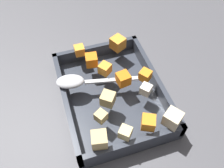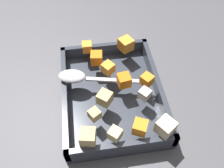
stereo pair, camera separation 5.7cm
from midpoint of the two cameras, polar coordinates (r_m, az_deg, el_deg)
The scene contains 16 objects.
ground_plane at distance 0.63m, azimuth 3.28°, elevation -2.53°, with size 4.00×4.00×0.00m, color #4C4C51.
baking_dish at distance 0.61m, azimuth 2.68°, elevation -2.91°, with size 0.31×0.24×0.05m.
carrot_chunk_under_handle at distance 0.51m, azimuth 9.94°, elevation -10.33°, with size 0.03×0.03×0.03m, color orange.
carrot_chunk_center at distance 0.59m, azimuth 11.07°, elevation 0.83°, with size 0.03×0.03×0.03m, color orange.
carrot_chunk_mid_right at distance 0.62m, azimuth -1.06°, elevation 6.06°, with size 0.03×0.03×0.03m, color orange.
carrot_chunk_corner_nw at distance 0.57m, azimuth 5.71°, elevation 0.70°, with size 0.03×0.03×0.03m, color orange.
carrot_chunk_corner_sw at distance 0.65m, azimuth -3.45°, elevation 8.65°, with size 0.03×0.03×0.03m, color orange.
carrot_chunk_near_spoon at distance 0.60m, azimuth 1.77°, elevation 3.65°, with size 0.03×0.03×0.03m, color orange.
carrot_chunk_mid_left at distance 0.66m, azimuth 5.84°, elevation 9.26°, with size 0.03×0.03×0.03m, color orange.
potato_chunk_heap_top at distance 0.50m, azimuth 4.04°, elevation -11.98°, with size 0.02×0.02×0.02m, color #E0CC89.
potato_chunk_near_right at distance 0.52m, azimuth -1.07°, elevation -7.43°, with size 0.02×0.02×0.02m, color tan.
potato_chunk_corner_ne at distance 0.54m, azimuth 1.25°, elevation -3.56°, with size 0.03×0.03×0.03m, color tan.
potato_chunk_far_right at distance 0.49m, azimuth -2.42°, elevation -12.68°, with size 0.03×0.03×0.03m, color tan.
potato_chunk_back_center at distance 0.52m, azimuth 15.77°, elevation -10.03°, with size 0.03×0.03×0.03m, color beige.
parsnip_chunk_rim_edge at distance 0.56m, azimuth 10.68°, elevation -2.52°, with size 0.02×0.02×0.02m, color silver.
serving_spoon at distance 0.59m, azimuth -5.47°, elevation 1.56°, with size 0.07×0.23×0.02m.
Camera 2 is at (-0.36, 0.06, 0.52)m, focal length 38.40 mm.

